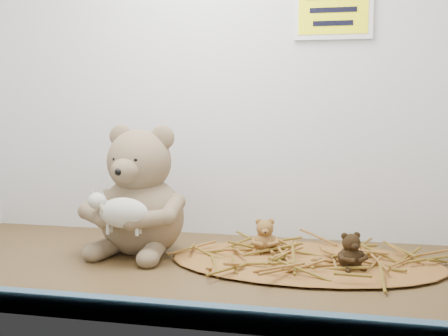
% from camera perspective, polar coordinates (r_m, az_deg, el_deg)
% --- Properties ---
extents(alcove_shell, '(1.20, 0.60, 0.90)m').
position_cam_1_polar(alcove_shell, '(1.22, -3.90, 12.03)').
color(alcove_shell, '#3C2814').
rests_on(alcove_shell, ground).
extents(front_rail, '(1.19, 0.02, 0.04)m').
position_cam_1_polar(front_rail, '(0.91, -10.46, -13.91)').
color(front_rail, '#395A6E').
rests_on(front_rail, shelf_floor).
extents(straw_bed, '(0.57, 0.33, 0.01)m').
position_cam_1_polar(straw_bed, '(1.20, 8.25, -9.38)').
color(straw_bed, brown).
rests_on(straw_bed, shelf_floor).
extents(main_teddy, '(0.26, 0.27, 0.29)m').
position_cam_1_polar(main_teddy, '(1.26, -8.43, -2.16)').
color(main_teddy, '#836750').
rests_on(main_teddy, shelf_floor).
extents(toy_lamb, '(0.14, 0.08, 0.09)m').
position_cam_1_polar(toy_lamb, '(1.17, -10.17, -4.51)').
color(toy_lamb, beige).
rests_on(toy_lamb, main_teddy).
extents(mini_teddy_tan, '(0.07, 0.07, 0.08)m').
position_cam_1_polar(mini_teddy_tan, '(1.24, 4.17, -6.75)').
color(mini_teddy_tan, olive).
rests_on(mini_teddy_tan, straw_bed).
extents(mini_teddy_brown, '(0.08, 0.08, 0.07)m').
position_cam_1_polar(mini_teddy_brown, '(1.15, 12.75, -8.05)').
color(mini_teddy_brown, black).
rests_on(mini_teddy_brown, straw_bed).
extents(wall_sign, '(0.16, 0.01, 0.11)m').
position_cam_1_polar(wall_sign, '(1.38, 11.04, 15.45)').
color(wall_sign, '#F7F50C').
rests_on(wall_sign, back_wall).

